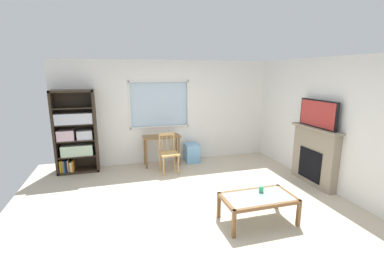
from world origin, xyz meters
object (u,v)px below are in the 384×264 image
(fireplace, at_px, (314,156))
(sippy_cup, at_px, (261,189))
(tv, at_px, (318,114))
(coffee_table, at_px, (258,200))
(wooden_chair, at_px, (168,153))
(plastic_drawer_unit, at_px, (192,153))
(bookshelf, at_px, (75,134))
(desk_under_window, at_px, (162,141))

(fireplace, xyz_separation_m, sippy_cup, (-1.71, -0.86, -0.13))
(tv, height_order, coffee_table, tv)
(sippy_cup, bearing_deg, wooden_chair, 113.81)
(tv, relative_size, coffee_table, 0.88)
(wooden_chair, bearing_deg, sippy_cup, -66.19)
(plastic_drawer_unit, relative_size, fireplace, 0.38)
(tv, bearing_deg, plastic_drawer_unit, 134.71)
(wooden_chair, bearing_deg, bookshelf, 162.71)
(bookshelf, distance_m, coffee_table, 4.25)
(desk_under_window, relative_size, coffee_table, 0.82)
(tv, relative_size, sippy_cup, 10.77)
(desk_under_window, distance_m, wooden_chair, 0.54)
(tv, bearing_deg, bookshelf, 156.29)
(desk_under_window, height_order, tv, tv)
(desk_under_window, distance_m, sippy_cup, 3.03)
(desk_under_window, height_order, sippy_cup, desk_under_window)
(wooden_chair, xyz_separation_m, plastic_drawer_unit, (0.72, 0.56, -0.23))
(bookshelf, bearing_deg, coffee_table, -46.50)
(desk_under_window, distance_m, coffee_table, 3.11)
(desk_under_window, relative_size, tv, 0.93)
(sippy_cup, bearing_deg, desk_under_window, 110.95)
(plastic_drawer_unit, height_order, fireplace, fireplace)
(tv, bearing_deg, coffee_table, -151.31)
(desk_under_window, bearing_deg, fireplace, -35.11)
(sippy_cup, bearing_deg, tv, 27.13)
(desk_under_window, height_order, wooden_chair, wooden_chair)
(desk_under_window, xyz_separation_m, fireplace, (2.79, -1.96, -0.01))
(plastic_drawer_unit, xyz_separation_m, sippy_cup, (0.30, -2.87, 0.23))
(bookshelf, distance_m, desk_under_window, 1.96)
(fireplace, xyz_separation_m, tv, (-0.02, 0.00, 0.86))
(desk_under_window, xyz_separation_m, tv, (2.77, -1.96, 0.85))
(fireplace, relative_size, tv, 1.26)
(plastic_drawer_unit, xyz_separation_m, tv, (1.99, -2.01, 1.22))
(wooden_chair, height_order, plastic_drawer_unit, wooden_chair)
(tv, height_order, sippy_cup, tv)
(fireplace, distance_m, sippy_cup, 1.92)
(fireplace, relative_size, coffee_table, 1.11)
(bookshelf, relative_size, coffee_table, 1.71)
(bookshelf, height_order, tv, bookshelf)
(bookshelf, xyz_separation_m, fireplace, (4.73, -2.07, -0.29))
(wooden_chair, distance_m, sippy_cup, 2.52)
(wooden_chair, xyz_separation_m, fireplace, (2.72, -1.44, 0.13))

